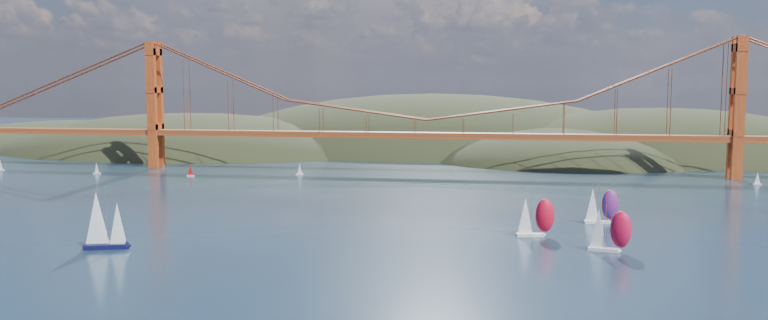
{
  "coord_description": "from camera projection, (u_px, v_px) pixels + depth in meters",
  "views": [
    {
      "loc": [
        34.12,
        -127.09,
        37.15
      ],
      "look_at": [
        -2.76,
        90.0,
        14.44
      ],
      "focal_mm": 35.0,
      "sensor_mm": 36.0,
      "label": 1
    }
  ],
  "objects": [
    {
      "name": "distant_boat_1",
      "position": [
        97.0,
        168.0,
        306.54
      ],
      "size": [
        3.0,
        2.0,
        4.7
      ],
      "color": "silver",
      "rests_on": "ground"
    },
    {
      "name": "racer_rwb",
      "position": [
        601.0,
        205.0,
        197.86
      ],
      "size": [
        9.15,
        4.25,
        10.34
      ],
      "rotation": [
        0.0,
        0.0,
        0.13
      ],
      "color": "white",
      "rests_on": "ground"
    },
    {
      "name": "distant_boat_0",
      "position": [
        0.0,
        165.0,
        318.07
      ],
      "size": [
        3.0,
        2.0,
        4.7
      ],
      "color": "silver",
      "rests_on": "ground"
    },
    {
      "name": "ground",
      "position": [
        315.0,
        291.0,
        134.13
      ],
      "size": [
        1200.0,
        1200.0,
        0.0
      ],
      "primitive_type": "plane",
      "color": "black",
      "rests_on": "ground"
    },
    {
      "name": "distant_boat_3",
      "position": [
        300.0,
        169.0,
        303.04
      ],
      "size": [
        3.0,
        2.0,
        4.7
      ],
      "color": "silver",
      "rests_on": "ground"
    },
    {
      "name": "distant_boat_2",
      "position": [
        190.0,
        170.0,
        298.28
      ],
      "size": [
        3.0,
        2.0,
        4.7
      ],
      "color": "silver",
      "rests_on": "ground"
    },
    {
      "name": "racer_1",
      "position": [
        609.0,
        230.0,
        164.83
      ],
      "size": [
        9.37,
        4.85,
        10.52
      ],
      "rotation": [
        0.0,
        0.0,
        -0.19
      ],
      "color": "silver",
      "rests_on": "ground"
    },
    {
      "name": "headlands",
      "position": [
        530.0,
        176.0,
        400.83
      ],
      "size": [
        725.0,
        225.0,
        96.0
      ],
      "color": "black",
      "rests_on": "ground"
    },
    {
      "name": "bridge",
      "position": [
        423.0,
        95.0,
        307.64
      ],
      "size": [
        552.0,
        12.0,
        55.0
      ],
      "color": "brown",
      "rests_on": "ground"
    },
    {
      "name": "racer_0",
      "position": [
        535.0,
        216.0,
        181.17
      ],
      "size": [
        9.4,
        4.84,
        10.56
      ],
      "rotation": [
        0.0,
        0.0,
        0.19
      ],
      "color": "silver",
      "rests_on": "ground"
    },
    {
      "name": "distant_boat_4",
      "position": [
        757.0,
        178.0,
        273.58
      ],
      "size": [
        3.0,
        2.0,
        4.7
      ],
      "color": "silver",
      "rests_on": "ground"
    },
    {
      "name": "sloop_navy",
      "position": [
        103.0,
        221.0,
        167.47
      ],
      "size": [
        9.78,
        6.87,
        14.44
      ],
      "rotation": [
        0.0,
        0.0,
        0.3
      ],
      "color": "black",
      "rests_on": "ground"
    }
  ]
}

